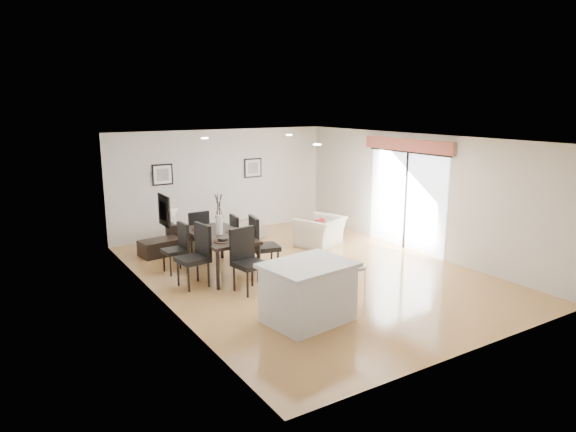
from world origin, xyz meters
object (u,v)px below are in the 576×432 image
dining_chair_head (246,256)px  side_table (175,235)px  dining_table (220,238)px  dining_chair_wnear (197,252)px  dining_chair_enear (260,242)px  sofa (226,231)px  armchair (320,231)px  bar_stool (355,272)px  coffee_table (161,247)px  dining_chair_foot (197,232)px  kitchen_island (308,292)px  dining_chair_wfar (179,245)px  dining_chair_efar (239,235)px

dining_chair_head → side_table: (-0.11, 3.49, -0.37)m
dining_table → dining_chair_wnear: dining_chair_wnear is taller
dining_chair_enear → sofa: bearing=2.5°
armchair → bar_stool: bearing=39.1°
side_table → bar_stool: 5.37m
dining_chair_head → coffee_table: (-0.62, 3.00, -0.47)m
coffee_table → side_table: (0.52, 0.49, 0.10)m
dining_chair_head → bar_stool: (1.13, -1.72, -0.00)m
dining_chair_foot → bar_stool: size_ratio=1.41×
coffee_table → bar_stool: bearing=-77.1°
dining_table → dining_chair_enear: size_ratio=1.68×
sofa → dining_chair_wnear: dining_chair_wnear is taller
dining_chair_enear → kitchen_island: 2.50m
armchair → dining_chair_foot: dining_chair_foot is taller
armchair → dining_chair_wfar: size_ratio=1.06×
dining_chair_enear → dining_table: bearing=67.4°
sofa → dining_chair_wnear: (-1.75, -2.45, 0.37)m
sofa → kitchen_island: size_ratio=1.31×
dining_chair_efar → coffee_table: size_ratio=1.14×
dining_chair_enear → dining_chair_foot: 1.79m
dining_chair_wnear → dining_chair_head: dining_chair_wnear is taller
dining_chair_wfar → dining_chair_efar: dining_chair_efar is taller
dining_chair_wnear → bar_stool: (1.78, -2.44, -0.01)m
dining_chair_efar → dining_chair_foot: bearing=51.0°
armchair → dining_chair_head: 3.40m
armchair → side_table: 3.48m
dining_chair_enear → bar_stool: dining_chair_enear is taller
dining_chair_wnear → sofa: bearing=137.2°
dining_chair_efar → kitchen_island: bearing=178.3°
dining_chair_enear → coffee_table: size_ratio=1.30×
dining_chair_efar → bar_stool: bearing=-165.9°
dining_chair_efar → dining_chair_head: size_ratio=0.88×
dining_chair_wnear → dining_chair_enear: (1.34, 0.01, -0.00)m
dining_table → dining_chair_enear: (0.67, -0.46, -0.07)m
dining_chair_wfar → dining_chair_head: (0.67, -1.67, 0.09)m
sofa → coffee_table: 1.73m
dining_chair_wfar → kitchen_island: size_ratio=0.68×
dining_table → dining_chair_wnear: size_ratio=1.67×
coffee_table → dining_chair_foot: bearing=-51.6°
armchair → dining_table: size_ratio=0.54×
dining_table → dining_chair_head: (-0.02, -1.19, -0.07)m
coffee_table → dining_chair_efar: bearing=-52.6°
dining_chair_foot → kitchen_island: bearing=90.0°
dining_chair_foot → coffee_table: (-0.64, 0.62, -0.41)m
dining_table → dining_chair_head: 1.19m
armchair → dining_chair_wfar: bearing=-22.5°
sofa → kitchen_island: 4.98m
dining_table → bar_stool: dining_table is taller
armchair → dining_chair_enear: bearing=1.1°
armchair → kitchen_island: 4.41m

